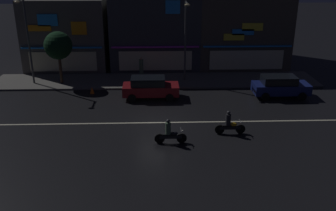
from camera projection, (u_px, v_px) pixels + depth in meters
ground_plane at (156, 123)px, 25.01m from camera, size 140.00×140.00×0.00m
lane_divider_stripe at (156, 123)px, 25.01m from camera, size 26.82×0.16×0.01m
sidewalk_far at (156, 81)px, 33.33m from camera, size 28.23×4.35×0.14m
storefront_left_block at (238, 22)px, 38.35m from camera, size 8.60×9.19×8.21m
storefront_center_block at (155, 25)px, 37.48m from camera, size 8.41×7.82×7.97m
storefront_right_block at (71, 31)px, 37.89m from camera, size 7.64×8.78×6.71m
streetlamp_west at (27, 35)px, 30.73m from camera, size 0.44×1.64×7.10m
streetlamp_mid at (186, 35)px, 31.64m from camera, size 0.44×1.64×6.77m
pedestrian_on_sidewalk at (141, 68)px, 33.68m from camera, size 0.36×0.36×1.86m
street_tree at (58, 46)px, 31.31m from camera, size 2.33×2.33×4.42m
parked_car_near_kerb at (150, 87)px, 29.12m from camera, size 4.30×1.98×1.67m
parked_car_trailing at (280, 86)px, 29.43m from camera, size 4.30×1.98×1.67m
motorcycle_lead at (170, 133)px, 22.06m from camera, size 1.90×0.60×1.52m
motorcycle_following at (229, 124)px, 23.24m from camera, size 1.90×0.60×1.52m
traffic_cone at (92, 90)px, 30.29m from camera, size 0.36×0.36×0.55m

